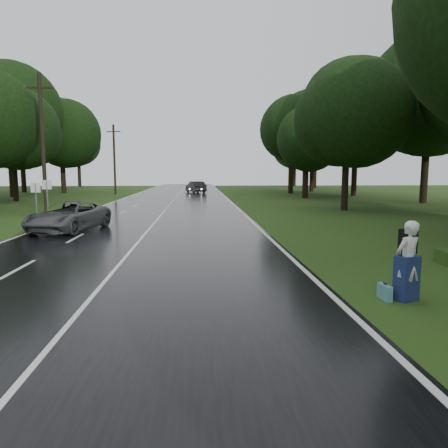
{
  "coord_description": "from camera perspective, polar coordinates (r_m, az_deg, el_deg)",
  "views": [
    {
      "loc": [
        2.57,
        -10.87,
        3.03
      ],
      "look_at": [
        3.53,
        4.31,
        1.1
      ],
      "focal_mm": 33.09,
      "sensor_mm": 36.0,
      "label": 1
    }
  ],
  "objects": [
    {
      "name": "hitchhiker",
      "position": [
        10.68,
        23.99,
        -5.01
      ],
      "size": [
        0.82,
        0.8,
        1.91
      ],
      "color": "silver",
      "rests_on": "ground"
    },
    {
      "name": "road",
      "position": [
        31.12,
        -8.34,
        1.61
      ],
      "size": [
        12.0,
        140.0,
        0.04
      ],
      "primitive_type": "cube",
      "color": "black",
      "rests_on": "ground"
    },
    {
      "name": "tree_left_f",
      "position": [
        63.42,
        -21.22,
        4.01
      ],
      "size": [
        9.04,
        9.04,
        14.12
      ],
      "primitive_type": null,
      "color": "black",
      "rests_on": "ground"
    },
    {
      "name": "tree_left_e",
      "position": [
        48.1,
        -26.75,
        2.86
      ],
      "size": [
        8.04,
        8.04,
        12.57
      ],
      "primitive_type": null,
      "color": "black",
      "rests_on": "ground"
    },
    {
      "name": "far_car",
      "position": [
        59.3,
        -3.93,
        5.12
      ],
      "size": [
        3.12,
        5.22,
        1.63
      ],
      "primitive_type": "imported",
      "rotation": [
        0.0,
        0.0,
        3.45
      ],
      "color": "black",
      "rests_on": "road"
    },
    {
      "name": "tree_right_f",
      "position": [
        58.93,
        9.16,
        4.2
      ],
      "size": [
        10.62,
        10.62,
        16.6
      ],
      "primitive_type": null,
      "color": "black",
      "rests_on": "ground"
    },
    {
      "name": "tree_right_d",
      "position": [
        34.11,
        16.25,
        1.85
      ],
      "size": [
        8.26,
        8.26,
        12.91
      ],
      "primitive_type": null,
      "color": "black",
      "rests_on": "ground"
    },
    {
      "name": "utility_pole_far",
      "position": [
        57.47,
        -14.75,
        3.98
      ],
      "size": [
        1.8,
        0.28,
        9.2
      ],
      "primitive_type": null,
      "color": "black",
      "rests_on": "ground"
    },
    {
      "name": "road_sign_b",
      "position": [
        29.28,
        -23.08,
        0.72
      ],
      "size": [
        0.6,
        0.1,
        2.49
      ],
      "primitive_type": null,
      "color": "white",
      "rests_on": "ground"
    },
    {
      "name": "tree_right_e",
      "position": [
        48.82,
        11.12,
        3.55
      ],
      "size": [
        7.54,
        7.54,
        11.78
      ],
      "primitive_type": null,
      "color": "black",
      "rests_on": "ground"
    },
    {
      "name": "road_sign_a",
      "position": [
        27.53,
        -24.37,
        0.27
      ],
      "size": [
        0.56,
        0.1,
        2.35
      ],
      "primitive_type": null,
      "color": "white",
      "rests_on": "ground"
    },
    {
      "name": "ground",
      "position": [
        11.57,
        -16.49,
        -8.26
      ],
      "size": [
        160.0,
        160.0,
        0.0
      ],
      "primitive_type": "plane",
      "color": "#264213",
      "rests_on": "ground"
    },
    {
      "name": "lane_center",
      "position": [
        31.12,
        -8.34,
        1.66
      ],
      "size": [
        0.12,
        140.0,
        0.01
      ],
      "primitive_type": "cube",
      "color": "silver",
      "rests_on": "road"
    },
    {
      "name": "utility_pole_mid",
      "position": [
        32.84,
        -23.31,
        1.35
      ],
      "size": [
        1.8,
        0.28,
        9.91
      ],
      "primitive_type": null,
      "color": "black",
      "rests_on": "ground"
    },
    {
      "name": "suitcase",
      "position": [
        10.68,
        21.32,
        -8.75
      ],
      "size": [
        0.16,
        0.52,
        0.37
      ],
      "primitive_type": "cube",
      "rotation": [
        0.0,
        0.0,
        0.03
      ],
      "color": "teal",
      "rests_on": "ground"
    },
    {
      "name": "grey_car",
      "position": [
        22.47,
        -20.65,
        1.02
      ],
      "size": [
        3.63,
        5.74,
        1.48
      ],
      "primitive_type": "imported",
      "rotation": [
        0.0,
        0.0,
        6.05
      ],
      "color": "#484B4C",
      "rests_on": "road"
    }
  ]
}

